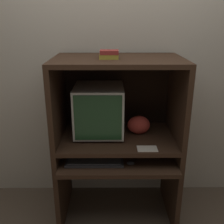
% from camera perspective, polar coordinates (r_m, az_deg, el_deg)
% --- Properties ---
extents(wall_back, '(6.00, 0.06, 2.60)m').
position_cam_1_polar(wall_back, '(2.49, 1.05, 9.36)').
color(wall_back, beige).
rests_on(wall_back, ground_plane).
extents(desk_base, '(1.03, 0.70, 0.64)m').
position_cam_1_polar(desk_base, '(2.42, 1.17, -14.00)').
color(desk_base, '#382316').
rests_on(desk_base, ground_plane).
extents(desk_monitor_shelf, '(1.03, 0.64, 0.15)m').
position_cam_1_polar(desk_monitor_shelf, '(2.29, 1.19, -5.93)').
color(desk_monitor_shelf, '#382316').
rests_on(desk_monitor_shelf, desk_base).
extents(hutch_upper, '(1.03, 0.64, 0.67)m').
position_cam_1_polar(hutch_upper, '(2.17, 1.26, 5.92)').
color(hutch_upper, '#382316').
rests_on(hutch_upper, desk_monitor_shelf).
extents(crt_monitor, '(0.41, 0.43, 0.43)m').
position_cam_1_polar(crt_monitor, '(2.25, -2.83, 0.50)').
color(crt_monitor, beige).
rests_on(crt_monitor, desk_monitor_shelf).
extents(keyboard, '(0.47, 0.14, 0.03)m').
position_cam_1_polar(keyboard, '(2.16, -3.82, -10.85)').
color(keyboard, '#2D2D30').
rests_on(keyboard, desk_base).
extents(mouse, '(0.07, 0.04, 0.03)m').
position_cam_1_polar(mouse, '(2.14, 4.04, -11.03)').
color(mouse, '#28282B').
rests_on(mouse, desk_base).
extents(snack_bag, '(0.20, 0.15, 0.16)m').
position_cam_1_polar(snack_bag, '(2.31, 5.84, -2.80)').
color(snack_bag, '#BC382D').
rests_on(snack_bag, desk_monitor_shelf).
extents(book_stack, '(0.14, 0.11, 0.06)m').
position_cam_1_polar(book_stack, '(2.03, -0.66, 12.40)').
color(book_stack, gold).
rests_on(book_stack, hutch_upper).
extents(paper_card, '(0.16, 0.10, 0.00)m').
position_cam_1_polar(paper_card, '(2.08, 7.68, -7.93)').
color(paper_card, beige).
rests_on(paper_card, desk_monitor_shelf).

